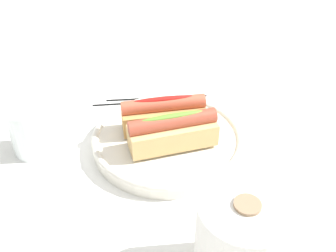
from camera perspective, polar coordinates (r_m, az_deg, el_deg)
ground_plane at (r=0.71m, az=1.61°, el=-2.76°), size 2.40×2.40×0.00m
serving_bowl at (r=0.69m, az=0.00°, el=-2.23°), size 0.27×0.27×0.03m
hotdog_front at (r=0.69m, az=-0.67°, el=1.82°), size 0.15×0.05×0.06m
hotdog_back at (r=0.65m, az=0.72°, el=-0.82°), size 0.15×0.06×0.06m
water_glass at (r=0.71m, az=-19.91°, el=-1.00°), size 0.07×0.07×0.09m
paper_towel_roll at (r=0.48m, az=10.80°, el=-16.83°), size 0.11×0.11×0.13m
chopstick_near at (r=0.82m, az=-3.57°, el=3.64°), size 0.22×0.03×0.01m
chopstick_far at (r=0.84m, az=-1.66°, el=4.30°), size 0.22×0.03×0.01m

